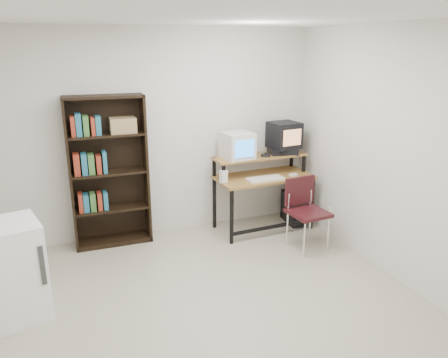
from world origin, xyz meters
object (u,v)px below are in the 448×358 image
object	(u,v)px
crt_tv	(284,135)
school_chair	(305,206)
mini_fridge	(11,271)
pc_tower	(294,208)
computer_desk	(263,178)
bookshelf	(108,170)
crt_monitor	(237,146)

from	to	relation	value
crt_tv	school_chair	world-z (taller)	crt_tv
mini_fridge	crt_tv	bearing A→B (deg)	5.80
pc_tower	mini_fridge	distance (m)	3.63
computer_desk	school_chair	xyz separation A→B (m)	(0.23, -0.71, -0.17)
crt_tv	mini_fridge	size ratio (longest dim) A/B	0.45
crt_tv	bookshelf	size ratio (longest dim) A/B	0.22
mini_fridge	school_chair	bearing A→B (deg)	-7.52
computer_desk	crt_monitor	world-z (taller)	crt_monitor
crt_monitor	bookshelf	distance (m)	1.63
school_chair	mini_fridge	distance (m)	3.22
pc_tower	school_chair	size ratio (longest dim) A/B	0.52
crt_tv	mini_fridge	bearing A→B (deg)	-167.33
computer_desk	bookshelf	xyz separation A→B (m)	(-1.95, 0.23, 0.24)
computer_desk	mini_fridge	world-z (taller)	computer_desk
computer_desk	school_chair	world-z (taller)	computer_desk
computer_desk	school_chair	bearing A→B (deg)	-75.50
school_chair	bookshelf	distance (m)	2.41
school_chair	computer_desk	bearing A→B (deg)	101.88
school_chair	bookshelf	size ratio (longest dim) A/B	0.47
school_chair	bookshelf	xyz separation A→B (m)	(-2.18, 0.94, 0.41)
pc_tower	school_chair	bearing A→B (deg)	-105.18
bookshelf	mini_fridge	world-z (taller)	bookshelf
computer_desk	crt_tv	xyz separation A→B (m)	(0.36, 0.13, 0.53)
bookshelf	crt_monitor	bearing A→B (deg)	-5.26
crt_monitor	mini_fridge	distance (m)	2.96
bookshelf	school_chair	bearing A→B (deg)	-23.25
crt_monitor	school_chair	xyz separation A→B (m)	(0.56, -0.79, -0.61)
computer_desk	bookshelf	bearing A→B (deg)	169.70
computer_desk	mini_fridge	size ratio (longest dim) A/B	1.43
bookshelf	mini_fridge	xyz separation A→B (m)	(-1.02, -1.31, -0.48)
crt_monitor	pc_tower	world-z (taller)	crt_monitor
computer_desk	crt_tv	size ratio (longest dim) A/B	3.17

